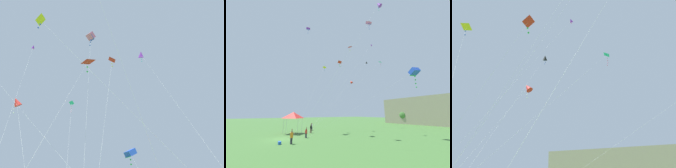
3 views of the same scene
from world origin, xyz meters
TOP-DOWN VIEW (x-y plane):
  - kite_red_delta_0 at (0.08, 11.04)m, footprint 8.09×3.95m
  - kite_yellow_delta_3 at (-5.39, 9.77)m, footprint 10.53×10.19m
  - kite_cyan_delta_4 at (4.52, 19.68)m, footprint 9.28×14.40m
  - kite_red_diamond_5 at (-3.21, 17.01)m, footprint 1.54×11.11m
  - kite_black_diamond_6 at (-6.50, 26.86)m, footprint 7.33×24.03m
  - kite_purple_diamond_8 at (-0.77, 23.16)m, footprint 6.81×16.40m

SIDE VIEW (x-z plane):
  - kite_red_diamond_5 at x=-3.21m, z-range 5.98..19.11m
  - kite_red_delta_0 at x=0.08m, z-range 7.68..23.78m
  - kite_yellow_delta_3 at x=-5.39m, z-range 7.66..24.03m
  - kite_cyan_delta_4 at x=4.52m, z-range 7.68..24.16m
  - kite_black_diamond_6 at x=-6.50m, z-range 10.59..32.87m
  - kite_purple_diamond_8 at x=-0.77m, z-range 11.92..36.98m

